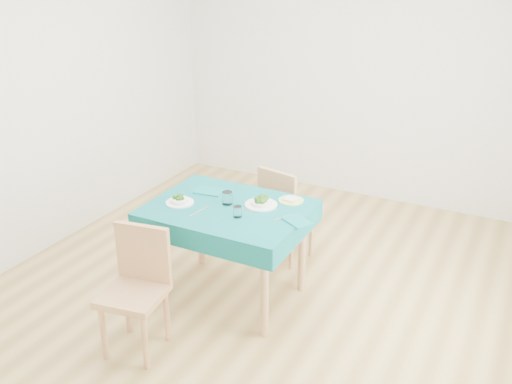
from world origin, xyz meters
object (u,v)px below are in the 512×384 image
at_px(bowl_far, 261,201).
at_px(side_plate, 291,200).
at_px(chair_far, 289,208).
at_px(bowl_near, 180,199).
at_px(table, 229,252).
at_px(chair_near, 132,288).

distance_m(bowl_far, side_plate, 0.24).
xyz_separation_m(chair_far, bowl_far, (0.06, -0.63, 0.33)).
xyz_separation_m(bowl_near, bowl_far, (0.55, 0.24, 0.00)).
xyz_separation_m(table, side_plate, (0.37, 0.30, 0.38)).
bearing_deg(table, chair_near, -105.08).
relative_size(chair_far, bowl_far, 3.91).
relative_size(table, side_plate, 5.96).
bearing_deg(table, bowl_far, 32.64).
xyz_separation_m(table, bowl_near, (-0.34, -0.11, 0.41)).
xyz_separation_m(chair_near, side_plate, (0.59, 1.15, 0.28)).
relative_size(table, bowl_far, 4.72).
relative_size(chair_near, bowl_far, 4.00).
relative_size(chair_far, bowl_near, 4.50).
bearing_deg(bowl_near, chair_far, 60.47).
height_order(table, side_plate, side_plate).
bearing_deg(chair_near, bowl_near, 89.94).
distance_m(chair_near, bowl_far, 1.11).
distance_m(chair_far, bowl_near, 1.05).
bearing_deg(side_plate, chair_near, -117.31).
relative_size(chair_far, side_plate, 4.94).
relative_size(table, chair_near, 1.18).
xyz_separation_m(table, bowl_far, (0.20, 0.13, 0.42)).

